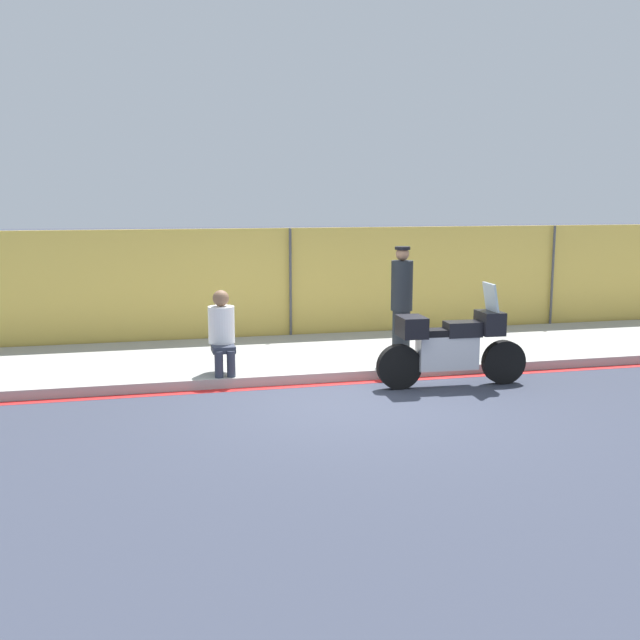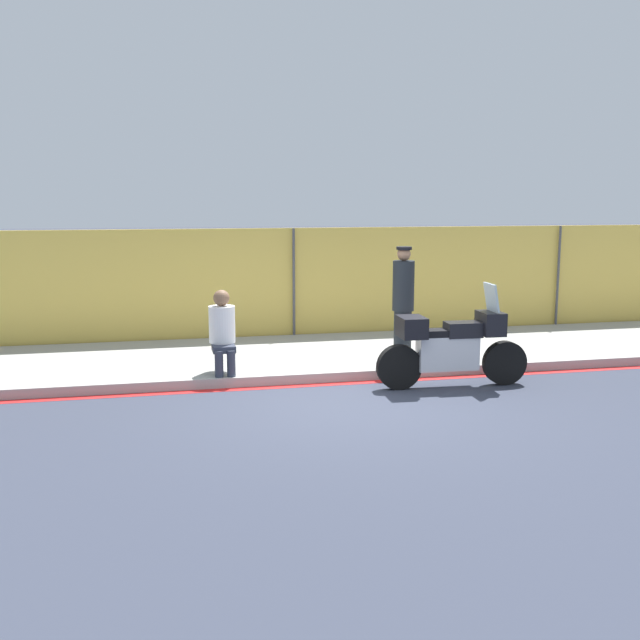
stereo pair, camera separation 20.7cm
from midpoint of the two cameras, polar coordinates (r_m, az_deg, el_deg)
ground_plane at (r=10.27m, az=3.05°, el=-6.28°), size 120.00×120.00×0.00m
sidewalk at (r=12.84m, az=-0.21°, el=-2.74°), size 41.08×3.24×0.15m
curb_paint_stripe at (r=11.23m, az=1.64°, el=-4.88°), size 41.08×0.18×0.01m
storefront_fence at (r=14.32m, az=-1.67°, el=2.66°), size 39.03×0.17×2.19m
motorcycle at (r=11.12m, az=10.51°, el=-1.94°), size 2.29×0.55×1.52m
officer_standing at (r=12.15m, az=6.84°, el=1.39°), size 0.35×0.35×1.83m
person_seated_on_curb at (r=11.31m, az=-6.93°, el=-0.57°), size 0.40×0.65×1.24m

